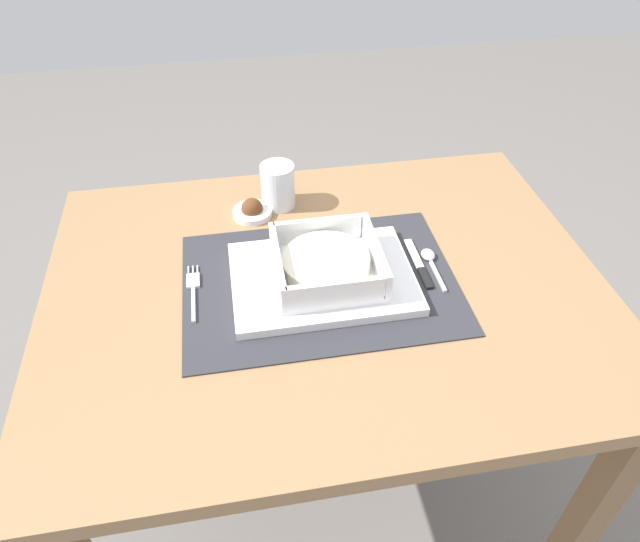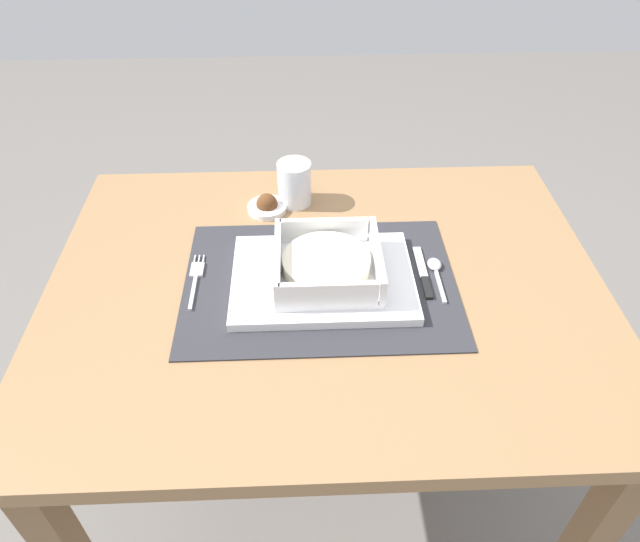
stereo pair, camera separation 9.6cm
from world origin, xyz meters
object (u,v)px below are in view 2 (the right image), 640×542
fork (196,277)px  drinking_glass (295,185)px  dining_table (326,328)px  porridge_bowl (328,265)px  butter_knife (424,275)px  condiment_saucer (267,206)px  spoon (436,269)px

fork → drinking_glass: (0.17, 0.23, 0.04)m
fork → drinking_glass: bearing=52.6°
dining_table → drinking_glass: drinking_glass is taller
fork → drinking_glass: 0.28m
drinking_glass → dining_table: bearing=-78.2°
porridge_bowl → butter_knife: (0.17, 0.01, -0.03)m
condiment_saucer → dining_table: bearing=-64.0°
fork → spoon: (0.41, 0.00, 0.00)m
porridge_bowl → spoon: (0.19, 0.02, -0.03)m
spoon → butter_knife: size_ratio=0.82×
fork → condiment_saucer: condiment_saucer is taller
porridge_bowl → butter_knife: bearing=2.5°
dining_table → butter_knife: butter_knife is taller
dining_table → butter_knife: 0.21m
drinking_glass → condiment_saucer: bearing=-153.8°
spoon → condiment_saucer: size_ratio=1.43×
porridge_bowl → butter_knife: 0.17m
porridge_bowl → condiment_saucer: porridge_bowl is taller
dining_table → butter_knife: (0.17, 0.01, 0.12)m
fork → butter_knife: butter_knife is taller
drinking_glass → spoon: bearing=-42.8°
dining_table → condiment_saucer: (-0.11, 0.22, 0.12)m
drinking_glass → butter_knife: bearing=-47.4°
fork → spoon: size_ratio=1.25×
fork → butter_knife: size_ratio=1.03×
butter_knife → dining_table: bearing=-173.3°
fork → butter_knife: bearing=-2.1°
porridge_bowl → condiment_saucer: (-0.11, 0.22, -0.03)m
dining_table → spoon: size_ratio=8.65×
butter_knife → condiment_saucer: bearing=147.0°
spoon → drinking_glass: 0.33m
spoon → butter_knife: (-0.02, -0.01, -0.00)m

